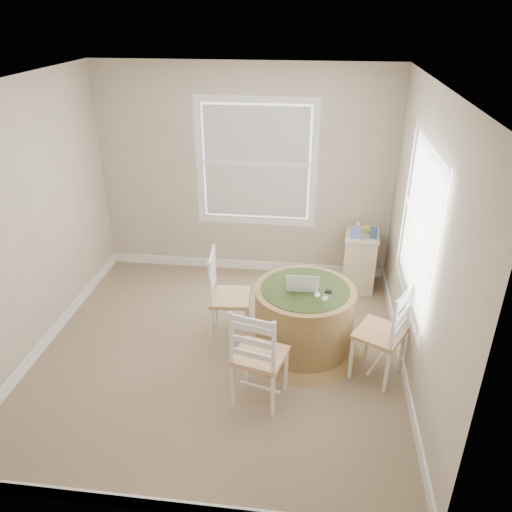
# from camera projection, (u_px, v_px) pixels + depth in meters

# --- Properties ---
(room) EXTENTS (3.64, 3.64, 2.64)m
(room) POSITION_uv_depth(u_px,v_px,m) (236.00, 229.00, 4.59)
(room) COLOR #8C6F58
(room) RESTS_ON ground
(round_table) EXTENTS (1.17, 1.17, 0.71)m
(round_table) POSITION_uv_depth(u_px,v_px,m) (304.00, 317.00, 4.93)
(round_table) COLOR olive
(round_table) RESTS_ON ground
(chair_left) EXTENTS (0.44, 0.45, 0.95)m
(chair_left) POSITION_uv_depth(u_px,v_px,m) (230.00, 297.00, 5.09)
(chair_left) COLOR white
(chair_left) RESTS_ON ground
(chair_near) EXTENTS (0.51, 0.49, 0.95)m
(chair_near) POSITION_uv_depth(u_px,v_px,m) (260.00, 355.00, 4.26)
(chair_near) COLOR white
(chair_near) RESTS_ON ground
(chair_right) EXTENTS (0.55, 0.56, 0.95)m
(chair_right) POSITION_uv_depth(u_px,v_px,m) (380.00, 333.00, 4.54)
(chair_right) COLOR white
(chair_right) RESTS_ON ground
(laptop) EXTENTS (0.32, 0.28, 0.22)m
(laptop) POSITION_uv_depth(u_px,v_px,m) (302.00, 286.00, 4.78)
(laptop) COLOR white
(laptop) RESTS_ON round_table
(mouse) EXTENTS (0.08, 0.10, 0.03)m
(mouse) POSITION_uv_depth(u_px,v_px,m) (317.00, 295.00, 4.68)
(mouse) COLOR white
(mouse) RESTS_ON round_table
(phone) EXTENTS (0.07, 0.10, 0.02)m
(phone) POSITION_uv_depth(u_px,v_px,m) (325.00, 299.00, 4.63)
(phone) COLOR #B7BABF
(phone) RESTS_ON round_table
(keys) EXTENTS (0.07, 0.06, 0.02)m
(keys) POSITION_uv_depth(u_px,v_px,m) (328.00, 292.00, 4.73)
(keys) COLOR black
(keys) RESTS_ON round_table
(corner_chest) EXTENTS (0.44, 0.56, 0.70)m
(corner_chest) POSITION_uv_depth(u_px,v_px,m) (360.00, 260.00, 6.09)
(corner_chest) COLOR beige
(corner_chest) RESTS_ON ground
(tissue_box) EXTENTS (0.13, 0.13, 0.10)m
(tissue_box) POSITION_uv_depth(u_px,v_px,m) (356.00, 232.00, 5.85)
(tissue_box) COLOR #5977CC
(tissue_box) RESTS_ON corner_chest
(box_yellow) EXTENTS (0.16, 0.11, 0.06)m
(box_yellow) POSITION_uv_depth(u_px,v_px,m) (367.00, 230.00, 5.96)
(box_yellow) COLOR gold
(box_yellow) RESTS_ON corner_chest
(box_blue) EXTENTS (0.09, 0.09, 0.12)m
(box_blue) POSITION_uv_depth(u_px,v_px,m) (373.00, 233.00, 5.82)
(box_blue) COLOR #2D4687
(box_blue) RESTS_ON corner_chest
(cup_cream) EXTENTS (0.07, 0.07, 0.09)m
(cup_cream) POSITION_uv_depth(u_px,v_px,m) (359.00, 226.00, 6.03)
(cup_cream) COLOR beige
(cup_cream) RESTS_ON corner_chest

